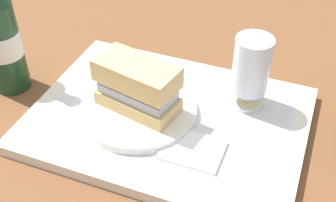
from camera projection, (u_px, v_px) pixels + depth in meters
ground_plane at (168, 124)px, 0.73m from camera, size 3.00×3.00×0.00m
tray at (168, 120)px, 0.73m from camera, size 0.44×0.32×0.02m
placemat at (168, 115)px, 0.72m from camera, size 0.38×0.27×0.00m
plate at (139, 110)px, 0.72m from camera, size 0.19×0.19×0.01m
sandwich at (139, 86)px, 0.69m from camera, size 0.14×0.09×0.08m
beer_glass at (251, 69)px, 0.70m from camera, size 0.06×0.06×0.12m
napkin_folded at (193, 150)px, 0.66m from camera, size 0.09×0.07×0.01m
second_bottle at (0, 37)px, 0.75m from camera, size 0.07×0.07×0.27m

